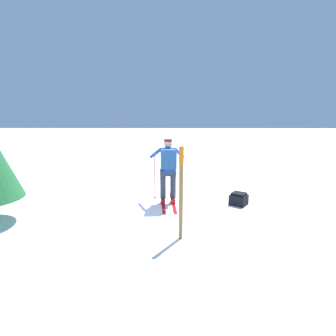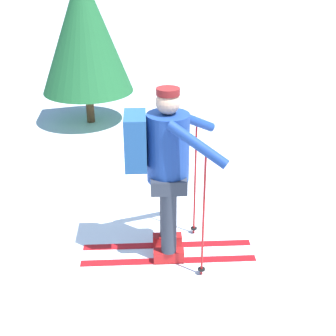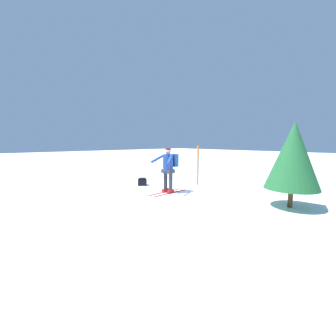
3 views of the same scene
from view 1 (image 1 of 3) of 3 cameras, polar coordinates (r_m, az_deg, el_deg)
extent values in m
plane|color=white|center=(6.93, -2.76, -8.29)|extent=(80.00, 80.00, 0.00)
cube|color=red|center=(7.17, -1.09, -7.54)|extent=(0.21, 1.75, 0.01)
cube|color=red|center=(7.15, -1.09, -7.05)|extent=(0.13, 0.31, 0.12)
cylinder|color=#2D333D|center=(7.03, -1.11, -3.83)|extent=(0.15, 0.15, 0.71)
cube|color=red|center=(7.19, 1.09, -7.50)|extent=(0.21, 1.75, 0.01)
cube|color=red|center=(7.17, 1.09, -7.01)|extent=(0.13, 0.31, 0.12)
cylinder|color=#2D333D|center=(7.04, 1.10, -3.79)|extent=(0.15, 0.15, 0.71)
cube|color=#2D333D|center=(6.95, 0.00, -0.97)|extent=(0.44, 0.36, 0.14)
cylinder|color=navy|center=(6.89, 0.00, 1.67)|extent=(0.39, 0.39, 0.65)
sphere|color=tan|center=(6.83, 0.00, 5.27)|extent=(0.22, 0.22, 0.22)
cylinder|color=maroon|center=(6.82, 0.00, 6.06)|extent=(0.21, 0.21, 0.06)
cube|color=navy|center=(6.58, 0.15, 1.90)|extent=(0.40, 0.22, 0.49)
cylinder|color=red|center=(7.28, -2.93, -2.03)|extent=(0.02, 0.02, 1.29)
cylinder|color=black|center=(7.44, -2.89, -6.41)|extent=(0.07, 0.07, 0.01)
cylinder|color=navy|center=(7.08, -2.67, 3.23)|extent=(0.39, 0.53, 0.35)
cylinder|color=red|center=(7.31, 2.65, -1.96)|extent=(0.02, 0.02, 1.29)
cylinder|color=black|center=(7.47, 2.61, -6.32)|extent=(0.07, 0.07, 0.01)
cylinder|color=navy|center=(7.11, 2.45, 3.27)|extent=(0.33, 0.56, 0.35)
cube|color=black|center=(7.24, 15.12, -6.70)|extent=(0.56, 0.56, 0.27)
cube|color=black|center=(7.19, 15.19, -5.46)|extent=(0.46, 0.45, 0.06)
cylinder|color=olive|center=(4.93, 2.84, -5.66)|extent=(0.08, 0.08, 1.79)
cylinder|color=orange|center=(4.76, 2.93, 2.80)|extent=(0.09, 0.09, 0.32)
camera|label=2|loc=(7.87, 30.96, 13.52)|focal=50.00mm
camera|label=3|loc=(14.08, -26.74, 8.83)|focal=24.00mm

